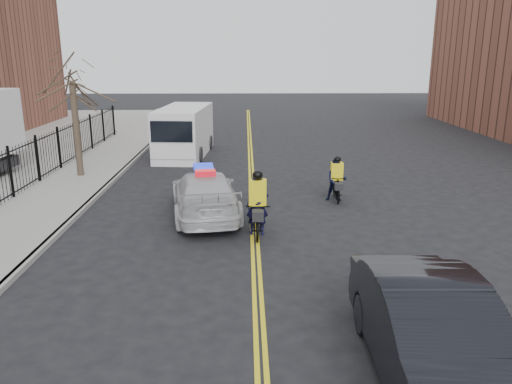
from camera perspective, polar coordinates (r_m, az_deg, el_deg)
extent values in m
plane|color=black|center=(12.88, 0.06, -9.00)|extent=(120.00, 120.00, 0.00)
cube|color=yellow|center=(20.42, -0.66, 0.35)|extent=(0.10, 60.00, 0.01)
cube|color=yellow|center=(20.43, -0.21, 0.36)|extent=(0.10, 60.00, 0.01)
cube|color=#9A9791|center=(21.65, -20.70, 0.40)|extent=(3.00, 60.00, 0.15)
cube|color=#9A9791|center=(21.20, -16.88, 0.43)|extent=(0.20, 60.00, 0.15)
cylinder|color=#3D2E24|center=(23.14, -19.82, 6.66)|extent=(0.28, 0.28, 4.00)
imported|color=silver|center=(17.01, -5.87, -0.20)|extent=(2.90, 5.50, 1.52)
cube|color=#0C26CC|center=(16.80, -5.95, 2.56)|extent=(0.84, 1.47, 0.16)
imported|color=black|center=(8.96, 19.69, -15.42)|extent=(1.94, 5.31, 1.74)
cube|color=white|center=(27.49, -8.18, 6.88)|extent=(2.71, 6.25, 2.60)
cube|color=white|center=(24.97, -9.33, 5.44)|extent=(2.26, 1.07, 1.35)
cube|color=black|center=(24.43, -9.63, 6.82)|extent=(2.03, 0.27, 1.02)
cylinder|color=black|center=(26.15, -11.18, 4.29)|extent=(0.34, 0.81, 0.79)
cylinder|color=black|center=(25.70, -6.53, 4.30)|extent=(0.34, 0.81, 0.79)
cylinder|color=black|center=(29.60, -9.49, 5.66)|extent=(0.34, 0.81, 0.79)
cylinder|color=black|center=(29.21, -5.36, 5.68)|extent=(0.34, 0.81, 0.79)
imported|color=black|center=(15.20, 0.17, -2.91)|extent=(0.73, 2.05, 1.08)
imported|color=black|center=(15.09, 0.17, -1.52)|extent=(0.68, 0.45, 1.85)
cube|color=yellow|center=(14.97, 0.17, -0.04)|extent=(0.53, 0.36, 0.77)
sphere|color=black|center=(14.84, 0.18, 1.92)|extent=(0.31, 0.31, 0.31)
cube|color=black|center=(14.43, 0.22, -2.69)|extent=(0.34, 0.38, 0.29)
imported|color=black|center=(18.96, 9.14, 0.52)|extent=(0.55, 1.70, 1.01)
imported|color=black|center=(18.89, 9.17, 1.33)|extent=(0.79, 0.62, 1.56)
cube|color=yellow|center=(18.81, 9.22, 2.35)|extent=(0.46, 0.32, 0.66)
sphere|color=black|center=(18.71, 9.28, 3.68)|extent=(0.26, 0.26, 0.26)
cube|color=black|center=(18.32, 9.42, 0.64)|extent=(0.30, 0.34, 0.24)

